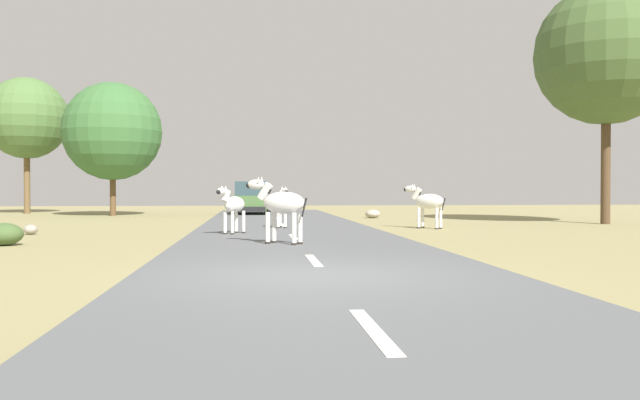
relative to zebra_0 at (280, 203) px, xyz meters
The scene contains 14 objects.
ground_plane 12.31m from the zebra_0, 90.17° to the right, with size 90.00×90.00×0.00m, color #8E8456.
road 12.31m from the zebra_0, 89.08° to the right, with size 6.00×64.00×0.05m, color #56595B.
lane_markings 13.30m from the zebra_0, 89.15° to the right, with size 0.16×56.00×0.01m.
zebra_0 is the anchor object (origin of this frame).
zebra_1 6.54m from the zebra_0, 92.23° to the right, with size 1.53×1.17×1.63m.
zebra_2 3.22m from the zebra_0, 117.82° to the right, with size 0.94×1.39×1.43m.
zebra_3 5.12m from the zebra_0, ahead, with size 1.32×1.32×1.56m.
car_0 13.48m from the zebra_0, 94.25° to the left, with size 2.20×4.43×1.74m.
tree_0 14.30m from the zebra_0, ahead, with size 5.54×5.54×9.46m.
tree_1 21.34m from the zebra_0, 130.48° to the left, with size 4.55×4.55×7.64m.
tree_4 15.11m from the zebra_0, 123.43° to the left, with size 5.03×5.03×6.87m.
bush_2 9.04m from the zebra_0, 140.31° to the right, with size 0.92×0.83×0.55m, color #425B2D.
rock_0 9.64m from the zebra_0, 60.27° to the left, with size 0.71×0.76×0.40m, color #A89E8C.
rock_3 7.84m from the zebra_0, 166.65° to the right, with size 0.40×0.42×0.30m, color gray.
Camera 1 is at (-0.88, -9.98, 1.36)m, focal length 36.61 mm.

